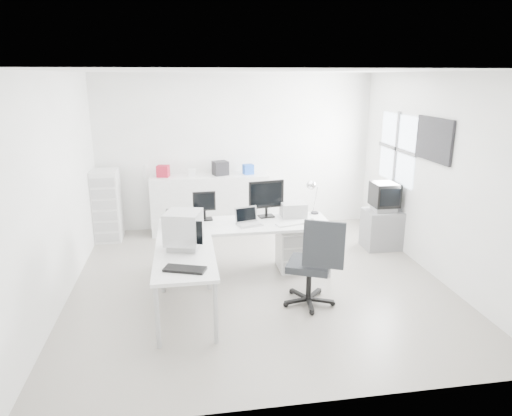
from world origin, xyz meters
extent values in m
cube|color=#B1AC9F|center=(0.00, 0.00, 0.00)|extent=(5.00, 5.00, 0.01)
cube|color=white|center=(0.00, 0.00, 2.80)|extent=(5.00, 5.00, 0.01)
cube|color=white|center=(0.00, 2.50, 1.40)|extent=(5.00, 0.02, 2.80)
cube|color=white|center=(-2.50, 0.00, 1.40)|extent=(0.02, 5.00, 2.80)
cube|color=white|center=(2.50, 0.00, 1.40)|extent=(0.02, 5.00, 2.80)
cube|color=silver|center=(0.56, 0.37, 0.30)|extent=(0.40, 0.50, 0.60)
cube|color=black|center=(-0.99, 0.42, 0.84)|extent=(0.50, 0.40, 0.18)
cube|color=silver|center=(0.51, 0.17, 0.76)|extent=(0.49, 0.27, 0.02)
sphere|color=silver|center=(0.81, 0.22, 0.78)|extent=(0.07, 0.07, 0.07)
cube|color=#9E9E9E|center=(0.61, 0.54, 0.85)|extent=(0.37, 0.32, 0.21)
cube|color=black|center=(-0.99, -1.18, 0.76)|extent=(0.48, 0.32, 0.03)
cube|color=slate|center=(2.22, 0.96, 0.32)|extent=(0.59, 0.48, 0.64)
cube|color=silver|center=(-0.52, 2.24, 0.52)|extent=(2.08, 0.52, 1.04)
cube|color=maroon|center=(-1.32, 2.24, 1.14)|extent=(0.24, 0.22, 0.20)
cube|color=silver|center=(-0.82, 2.24, 1.10)|extent=(0.13, 0.12, 0.12)
cube|color=black|center=(-0.32, 2.24, 1.17)|extent=(0.30, 0.29, 0.25)
cube|color=#1947AF|center=(0.18, 2.24, 1.13)|extent=(0.20, 0.19, 0.18)
cylinder|color=silver|center=(-1.62, 2.28, 1.15)|extent=(0.07, 0.07, 0.22)
cube|color=silver|center=(-2.28, 2.07, 0.61)|extent=(0.43, 0.51, 1.22)
camera|label=1|loc=(-0.95, -5.73, 2.75)|focal=32.00mm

